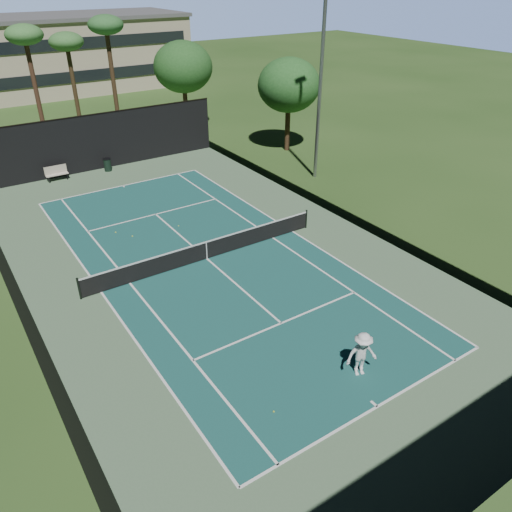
{
  "coord_description": "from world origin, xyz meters",
  "views": [
    {
      "loc": [
        -10.05,
        -19.62,
        12.79
      ],
      "look_at": [
        1.0,
        -3.0,
        1.3
      ],
      "focal_mm": 35.0,
      "sensor_mm": 36.0,
      "label": 1
    }
  ],
  "objects": [
    {
      "name": "decid_tree_a",
      "position": [
        10.0,
        22.0,
        5.42
      ],
      "size": [
        5.12,
        5.12,
        7.62
      ],
      "color": "#412A1B",
      "rests_on": "ground"
    },
    {
      "name": "palm_c",
      "position": [
        4.0,
        23.0,
        8.6
      ],
      "size": [
        2.8,
        2.8,
        9.77
      ],
      "color": "#412D1C",
      "rests_on": "ground"
    },
    {
      "name": "trash_bin",
      "position": [
        0.18,
        15.29,
        0.48
      ],
      "size": [
        0.56,
        0.56,
        0.95
      ],
      "color": "black",
      "rests_on": "ground"
    },
    {
      "name": "tennis_ball_a",
      "position": [
        -3.04,
        -10.14,
        0.03
      ],
      "size": [
        0.06,
        0.06,
        0.06
      ],
      "primitive_type": "sphere",
      "color": "#B2CC2E",
      "rests_on": "ground"
    },
    {
      "name": "palm_b",
      "position": [
        1.5,
        26.0,
        7.36
      ],
      "size": [
        2.8,
        2.8,
        8.42
      ],
      "color": "#402E1B",
      "rests_on": "ground"
    },
    {
      "name": "park_bench",
      "position": [
        -3.4,
        15.43,
        0.55
      ],
      "size": [
        1.5,
        0.45,
        1.02
      ],
      "color": "beige",
      "rests_on": "ground"
    },
    {
      "name": "tennis_ball_d",
      "position": [
        -2.85,
        5.4,
        0.04
      ],
      "size": [
        0.07,
        0.07,
        0.07
      ],
      "primitive_type": "sphere",
      "color": "#E0EC35",
      "rests_on": "ground"
    },
    {
      "name": "campus_building",
      "position": [
        0.0,
        45.98,
        4.21
      ],
      "size": [
        40.5,
        12.5,
        8.3
      ],
      "color": "#C0B195",
      "rests_on": "ground"
    },
    {
      "name": "court_lines",
      "position": [
        0.0,
        0.0,
        0.02
      ],
      "size": [
        11.07,
        23.87,
        0.01
      ],
      "color": "white",
      "rests_on": "ground"
    },
    {
      "name": "light_pole",
      "position": [
        12.0,
        6.0,
        6.46
      ],
      "size": [
        0.9,
        0.25,
        12.22
      ],
      "color": "gray",
      "rests_on": "ground"
    },
    {
      "name": "tennis_net",
      "position": [
        0.0,
        0.0,
        0.56
      ],
      "size": [
        12.9,
        0.1,
        1.1
      ],
      "color": "black",
      "rests_on": "ground"
    },
    {
      "name": "tennis_ball_c",
      "position": [
        0.44,
        4.19,
        0.03
      ],
      "size": [
        0.06,
        0.06,
        0.06
      ],
      "primitive_type": "sphere",
      "color": "#D0EC35",
      "rests_on": "ground"
    },
    {
      "name": "court_surface",
      "position": [
        0.0,
        0.0,
        0.01
      ],
      "size": [
        10.97,
        23.77,
        0.01
      ],
      "primitive_type": "cube",
      "color": "#19514C",
      "rests_on": "ground"
    },
    {
      "name": "player",
      "position": [
        0.63,
        -10.36,
        0.9
      ],
      "size": [
        1.32,
        1.0,
        1.81
      ],
      "primitive_type": "imported",
      "rotation": [
        0.0,
        0.0,
        -0.32
      ],
      "color": "white",
      "rests_on": "ground"
    },
    {
      "name": "decid_tree_b",
      "position": [
        14.0,
        12.0,
        5.08
      ],
      "size": [
        4.8,
        4.8,
        7.14
      ],
      "color": "#4D3321",
      "rests_on": "ground"
    },
    {
      "name": "apron_slab",
      "position": [
        0.0,
        0.0,
        0.01
      ],
      "size": [
        18.0,
        32.0,
        0.01
      ],
      "primitive_type": "cube",
      "color": "#517250",
      "rests_on": "ground"
    },
    {
      "name": "palm_a",
      "position": [
        -2.0,
        24.0,
        8.19
      ],
      "size": [
        2.8,
        2.8,
        9.32
      ],
      "color": "#4B2E20",
      "rests_on": "ground"
    },
    {
      "name": "tennis_ball_b",
      "position": [
        -2.25,
        4.43,
        0.04
      ],
      "size": [
        0.07,
        0.07,
        0.07
      ],
      "primitive_type": "sphere",
      "color": "#C6D22F",
      "rests_on": "ground"
    },
    {
      "name": "fence",
      "position": [
        0.0,
        0.06,
        2.01
      ],
      "size": [
        18.04,
        32.05,
        4.03
      ],
      "color": "black",
      "rests_on": "ground"
    },
    {
      "name": "ground",
      "position": [
        0.0,
        0.0,
        0.0
      ],
      "size": [
        160.0,
        160.0,
        0.0
      ],
      "primitive_type": "plane",
      "color": "#2C4D1D",
      "rests_on": "ground"
    }
  ]
}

